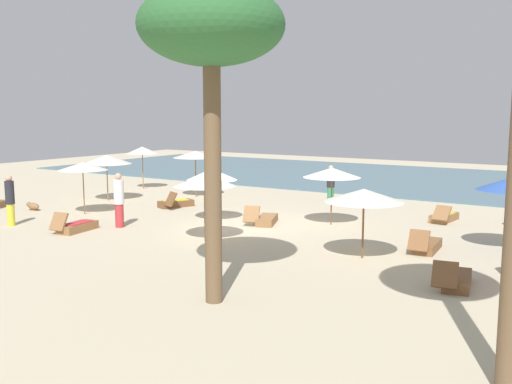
% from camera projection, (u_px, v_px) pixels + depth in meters
% --- Properties ---
extents(ground_plane, '(60.00, 60.00, 0.00)m').
position_uv_depth(ground_plane, '(243.00, 224.00, 21.04)').
color(ground_plane, beige).
extents(ocean_water, '(48.00, 16.00, 0.06)m').
position_uv_depth(ocean_water, '(397.00, 178.00, 35.22)').
color(ocean_water, slate).
rests_on(ocean_water, ground_plane).
extents(umbrella_0, '(2.10, 2.10, 2.09)m').
position_uv_depth(umbrella_0, '(332.00, 173.00, 20.68)').
color(umbrella_0, brown).
rests_on(umbrella_0, ground_plane).
extents(umbrella_1, '(1.99, 1.99, 2.11)m').
position_uv_depth(umbrella_1, '(205.00, 181.00, 18.02)').
color(umbrella_1, brown).
rests_on(umbrella_1, ground_plane).
extents(umbrella_2, '(1.97, 1.97, 2.09)m').
position_uv_depth(umbrella_2, '(83.00, 166.00, 22.86)').
color(umbrella_2, brown).
rests_on(umbrella_2, ground_plane).
extents(umbrella_3, '(2.29, 2.29, 2.12)m').
position_uv_depth(umbrella_3, '(107.00, 159.00, 26.40)').
color(umbrella_3, olive).
rests_on(umbrella_3, ground_plane).
extents(umbrella_4, '(1.91, 1.91, 1.99)m').
position_uv_depth(umbrella_4, '(212.00, 174.00, 21.43)').
color(umbrella_4, brown).
rests_on(umbrella_4, ground_plane).
extents(umbrella_5, '(1.97, 1.97, 2.19)m').
position_uv_depth(umbrella_5, '(511.00, 184.00, 16.77)').
color(umbrella_5, brown).
rests_on(umbrella_5, ground_plane).
extents(umbrella_6, '(1.72, 1.72, 2.26)m').
position_uv_depth(umbrella_6, '(142.00, 150.00, 30.34)').
color(umbrella_6, olive).
rests_on(umbrella_6, ground_plane).
extents(umbrella_7, '(2.15, 2.15, 2.23)m').
position_uv_depth(umbrella_7, '(195.00, 154.00, 27.46)').
color(umbrella_7, brown).
rests_on(umbrella_7, ground_plane).
extents(umbrella_8, '(2.23, 2.23, 1.98)m').
position_uv_depth(umbrella_8, '(364.00, 195.00, 15.92)').
color(umbrella_8, brown).
rests_on(umbrella_8, ground_plane).
extents(lounger_0, '(0.86, 1.74, 0.71)m').
position_uv_depth(lounger_0, '(456.00, 280.00, 13.51)').
color(lounger_0, brown).
rests_on(lounger_0, ground_plane).
extents(lounger_1, '(0.71, 1.69, 0.73)m').
position_uv_depth(lounger_1, '(426.00, 245.00, 16.95)').
color(lounger_1, brown).
rests_on(lounger_1, ground_plane).
extents(lounger_2, '(0.79, 1.76, 0.68)m').
position_uv_depth(lounger_2, '(444.00, 217.00, 21.53)').
color(lounger_2, olive).
rests_on(lounger_2, ground_plane).
extents(lounger_3, '(0.83, 1.71, 0.74)m').
position_uv_depth(lounger_3, '(76.00, 226.00, 19.72)').
color(lounger_3, olive).
rests_on(lounger_3, ground_plane).
extents(lounger_5, '(1.18, 1.73, 0.74)m').
position_uv_depth(lounger_5, '(175.00, 203.00, 24.75)').
color(lounger_5, brown).
rests_on(lounger_5, ground_plane).
extents(lounger_6, '(1.15, 1.76, 0.72)m').
position_uv_depth(lounger_6, '(265.00, 219.00, 21.05)').
color(lounger_6, olive).
rests_on(lounger_6, ground_plane).
extents(person_0, '(0.45, 0.45, 1.72)m').
position_uv_depth(person_0, '(331.00, 184.00, 25.69)').
color(person_0, '#338C59').
rests_on(person_0, ground_plane).
extents(person_3, '(0.38, 0.38, 1.84)m').
position_uv_depth(person_3, '(10.00, 200.00, 20.64)').
color(person_3, yellow).
rests_on(person_3, ground_plane).
extents(person_5, '(0.43, 0.43, 1.95)m').
position_uv_depth(person_5, '(119.00, 200.00, 20.34)').
color(person_5, '#BF3338').
rests_on(person_5, ground_plane).
extents(palm_1, '(3.04, 3.04, 6.69)m').
position_uv_depth(palm_1, '(211.00, 32.00, 11.68)').
color(palm_1, brown).
rests_on(palm_1, ground_plane).
extents(dog, '(0.72, 0.32, 0.34)m').
position_uv_depth(dog, '(33.00, 206.00, 23.94)').
color(dog, olive).
rests_on(dog, ground_plane).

